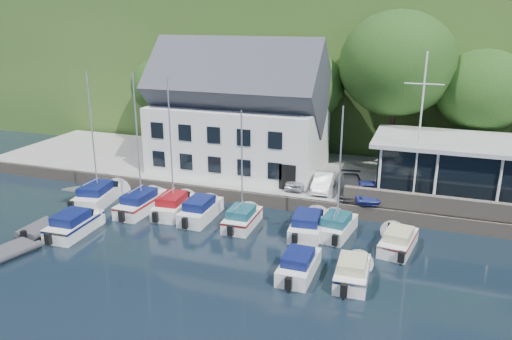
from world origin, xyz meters
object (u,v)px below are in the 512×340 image
(flagpole, at_px, (420,131))
(boat_r2_0, at_px, (74,222))
(car_silver, at_px, (299,179))
(boat_r2_3, at_px, (299,262))
(boat_r1_2, at_px, (171,152))
(car_white, at_px, (324,182))
(dinghy_0, at_px, (40,227))
(boat_r1_4, at_px, (242,166))
(car_blue, at_px, (367,191))
(boat_r1_1, at_px, (138,149))
(boat_r1_6, at_px, (340,171))
(car_dgrey, at_px, (350,186))
(boat_r1_7, at_px, (398,239))
(boat_r2_4, at_px, (353,269))
(club_pavilion, at_px, (465,167))
(dinghy_1, at_px, (9,250))
(boat_r1_5, at_px, (307,223))
(boat_r1_3, at_px, (201,208))
(boat_r1_0, at_px, (93,142))
(harbor_building, at_px, (239,119))

(flagpole, bearing_deg, boat_r2_0, -153.49)
(car_silver, distance_m, boat_r2_3, 11.92)
(boat_r1_2, bearing_deg, car_white, 26.38)
(dinghy_0, bearing_deg, boat_r1_4, 23.76)
(boat_r2_0, distance_m, boat_r2_3, 15.30)
(car_blue, height_order, boat_r1_2, boat_r1_2)
(boat_r1_1, height_order, boat_r1_4, boat_r1_1)
(flagpole, height_order, boat_r1_6, flagpole)
(car_dgrey, xyz_separation_m, boat_r2_3, (-0.94, -11.12, -0.93))
(boat_r2_3, bearing_deg, boat_r1_7, 45.25)
(boat_r2_4, height_order, dinghy_0, boat_r2_4)
(car_dgrey, distance_m, boat_r2_3, 11.20)
(club_pavilion, bearing_deg, boat_r2_3, -122.37)
(boat_r2_4, xyz_separation_m, dinghy_1, (-19.78, -3.82, -0.35))
(boat_r1_4, relative_size, boat_r1_5, 1.39)
(boat_r2_4, bearing_deg, boat_r1_7, 64.03)
(boat_r1_1, bearing_deg, club_pavilion, 22.86)
(car_dgrey, xyz_separation_m, car_blue, (1.31, -0.60, -0.03))
(dinghy_0, bearing_deg, boat_r1_2, 41.16)
(boat_r1_7, height_order, boat_r2_0, boat_r2_0)
(boat_r1_3, xyz_separation_m, boat_r2_0, (-6.77, -5.00, -0.03))
(boat_r1_4, bearing_deg, boat_r2_3, -44.76)
(boat_r2_0, height_order, dinghy_0, boat_r2_0)
(car_white, distance_m, boat_r1_4, 8.04)
(boat_r1_0, bearing_deg, boat_r1_2, -9.59)
(boat_r1_3, bearing_deg, club_pavilion, 25.39)
(car_dgrey, bearing_deg, harbor_building, 153.38)
(boat_r1_7, height_order, boat_r2_4, boat_r2_4)
(car_white, xyz_separation_m, boat_r1_4, (-4.18, -6.34, 2.65))
(boat_r2_4, bearing_deg, harbor_building, 127.31)
(boat_r1_0, relative_size, boat_r1_4, 1.10)
(harbor_building, xyz_separation_m, boat_r1_1, (-4.05, -9.17, -0.68))
(boat_r1_1, bearing_deg, dinghy_1, -110.80)
(car_dgrey, distance_m, boat_r2_0, 19.52)
(club_pavilion, distance_m, dinghy_0, 30.08)
(boat_r1_2, distance_m, boat_r1_3, 4.45)
(boat_r1_2, bearing_deg, boat_r1_0, 175.55)
(harbor_building, distance_m, dinghy_0, 17.67)
(boat_r1_0, height_order, boat_r2_4, boat_r1_0)
(boat_r1_4, xyz_separation_m, boat_r1_5, (4.41, 0.43, -3.57))
(boat_r1_0, relative_size, dinghy_0, 3.15)
(car_blue, distance_m, boat_r1_0, 20.36)
(car_blue, bearing_deg, car_white, 152.00)
(harbor_building, height_order, boat_r2_4, harbor_building)
(boat_r1_4, distance_m, boat_r1_7, 10.85)
(flagpole, bearing_deg, boat_r1_0, -167.23)
(boat_r2_4, xyz_separation_m, dinghy_0, (-20.46, -0.52, -0.36))
(car_white, bearing_deg, boat_r1_4, -126.25)
(car_blue, bearing_deg, club_pavilion, 13.33)
(boat_r1_2, relative_size, boat_r2_4, 1.78)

